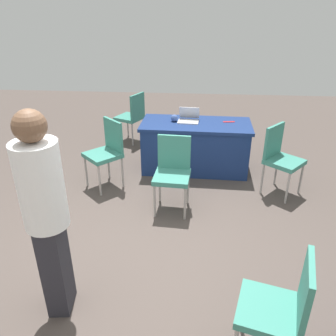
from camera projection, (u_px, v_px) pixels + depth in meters
name	position (u px, v px, depth m)	size (l,w,h in m)	color
ground_plane	(149.00, 251.00, 3.67)	(14.40, 14.40, 0.00)	#4C423D
table_foreground	(195.00, 146.00, 5.36)	(1.72, 0.83, 0.77)	navy
chair_near_front	(132.00, 114.00, 6.37)	(0.58, 0.58, 0.95)	#9E9993
chair_tucked_left	(280.00, 156.00, 4.60)	(0.62, 0.62, 0.97)	#9E9993
chair_tucked_right	(281.00, 306.00, 2.33)	(0.54, 0.54, 0.95)	#9E9993
chair_aisle	(107.00, 149.00, 4.77)	(0.62, 0.62, 0.98)	#9E9993
chair_by_pillar	(173.00, 169.00, 4.24)	(0.47, 0.47, 0.96)	#9E9993
person_presenter	(45.00, 209.00, 2.58)	(0.38, 0.38, 1.80)	#26262D
laptop_silver	(189.00, 119.00, 5.25)	(0.34, 0.31, 0.21)	silver
yarn_ball	(174.00, 118.00, 5.24)	(0.11, 0.11, 0.11)	#3F5999
scissors_red	(229.00, 122.00, 5.23)	(0.18, 0.04, 0.01)	red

